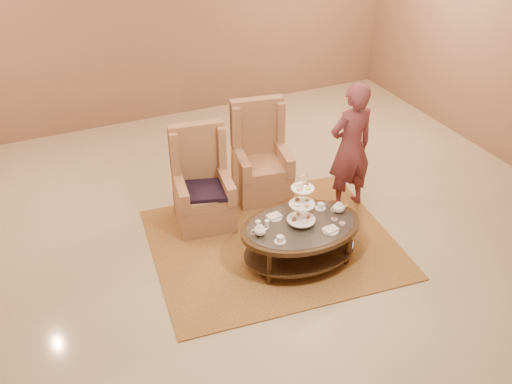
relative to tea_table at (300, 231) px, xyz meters
name	(u,v)px	position (x,y,z in m)	size (l,w,h in m)	color
ground	(268,251)	(-0.24, 0.30, -0.41)	(8.00, 8.00, 0.00)	tan
ceiling	(268,251)	(-0.24, 0.30, -0.41)	(8.00, 8.00, 0.02)	white
wall_back	(158,10)	(-0.24, 4.30, 1.34)	(8.00, 0.04, 3.50)	#8A614B
rug	(273,243)	(-0.13, 0.40, -0.40)	(2.93, 2.51, 0.01)	olive
tea_table	(300,231)	(0.00, 0.00, 0.00)	(1.38, 0.99, 1.12)	black
armchair_left	(202,191)	(-0.70, 1.19, 0.00)	(0.74, 0.76, 1.21)	#9E6E4A
armchair_right	(260,164)	(0.20, 1.49, 0.01)	(0.78, 0.80, 1.25)	#9E6E4A
person	(351,148)	(1.07, 0.77, 0.42)	(0.62, 0.42, 1.65)	brown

